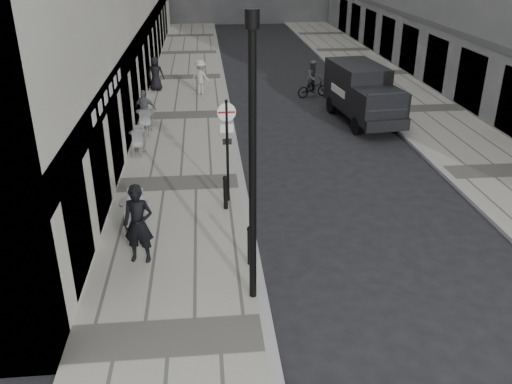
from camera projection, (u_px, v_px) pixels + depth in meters
sidewalk at (185, 116)px, 24.62m from camera, size 4.00×60.00×0.12m
far_sidewalk at (419, 109)px, 25.58m from camera, size 4.00×60.00×0.12m
walking_man at (138, 224)px, 12.99m from camera, size 0.81×0.61×2.01m
sign_post at (227, 138)px, 15.64m from camera, size 0.54×0.09×3.13m
lamppost at (253, 153)px, 10.63m from camera, size 0.27×0.27×6.10m
bollard_near at (250, 247)px, 13.04m from camera, size 0.13×0.13×0.97m
bollard_far at (226, 194)px, 15.77m from camera, size 0.13×0.13×0.97m
panel_van at (362, 91)px, 23.58m from camera, size 2.44×5.28×2.40m
cyclist at (313, 83)px, 27.56m from camera, size 1.82×1.08×1.86m
pedestrian_a at (145, 109)px, 22.62m from camera, size 0.99×0.58×1.59m
pedestrian_b at (201, 77)px, 27.49m from camera, size 1.30×1.14×1.75m
pedestrian_c at (156, 74)px, 28.29m from camera, size 0.92×0.67×1.74m
cafe_table_near at (135, 213)px, 14.60m from camera, size 0.78×1.76×1.00m
cafe_table_mid at (146, 119)px, 22.33m from camera, size 0.78×1.76×1.00m
cafe_table_far at (139, 140)px, 20.17m from camera, size 0.68×1.54×0.88m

